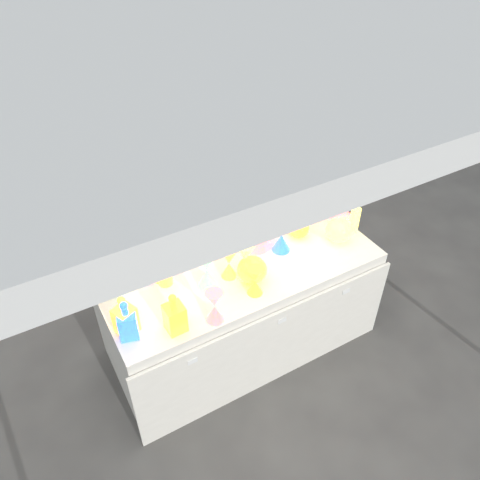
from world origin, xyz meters
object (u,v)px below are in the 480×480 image
hourglass_0 (255,281)px  lampshade_0 (206,232)px  display_table (241,305)px  cardboard_box_closed (57,212)px  bottle_0 (89,257)px  globe_0 (252,271)px  decanter_0 (124,315)px

hourglass_0 → lampshade_0: size_ratio=0.83×
display_table → hourglass_0: (-0.05, -0.26, 0.47)m
hourglass_0 → lampshade_0: bearing=95.3°
cardboard_box_closed → bottle_0: bearing=-100.8°
bottle_0 → globe_0: 0.98m
display_table → decanter_0: size_ratio=7.02×
hourglass_0 → globe_0: size_ratio=1.03×
bottle_0 → cardboard_box_closed: bearing=89.2°
decanter_0 → globe_0: bearing=-22.4°
bottle_0 → decanter_0: 0.51m
decanter_0 → display_table: bearing=-11.9°
bottle_0 → globe_0: size_ratio=1.88×
cardboard_box_closed → globe_0: 2.42m
display_table → globe_0: bearing=-92.6°
cardboard_box_closed → bottle_0: 1.84m
bottle_0 → lampshade_0: bottle_0 is taller
hourglass_0 → cardboard_box_closed: bearing=108.7°
globe_0 → lampshade_0: (-0.09, 0.44, 0.04)m
bottle_0 → globe_0: (0.84, -0.50, -0.10)m
display_table → globe_0: size_ratio=9.91×
display_table → globe_0: 0.47m
decanter_0 → hourglass_0: decanter_0 is taller
hourglass_0 → display_table: bearing=79.2°
bottle_0 → hourglass_0: size_ratio=1.82×
cardboard_box_closed → lampshade_0: 2.00m
decanter_0 → lampshade_0: bearing=9.2°
globe_0 → cardboard_box_closed: bearing=110.6°
lampshade_0 → cardboard_box_closed: bearing=121.2°
display_table → hourglass_0: size_ratio=9.59×
cardboard_box_closed → display_table: bearing=-77.9°
hourglass_0 → decanter_0: bearing=172.8°
hourglass_0 → globe_0: bearing=68.2°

